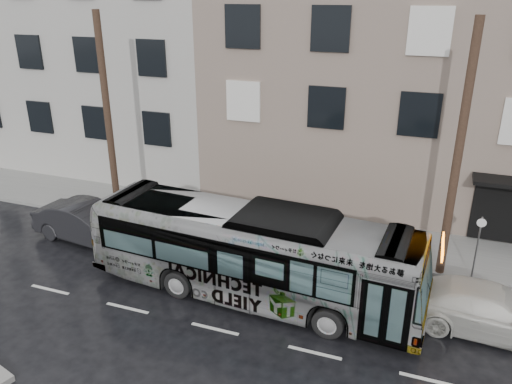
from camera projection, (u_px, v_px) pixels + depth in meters
ground at (244, 288)px, 17.76m from camera, size 120.00×120.00×0.00m
sidewalk at (285, 229)px, 22.00m from camera, size 90.00×3.60×0.15m
building_taupe at (427, 83)px, 25.15m from camera, size 20.00×12.00×11.00m
building_grey at (68, 20)px, 32.87m from camera, size 26.00×15.00×16.00m
utility_pole_front at (458, 156)px, 16.81m from camera, size 0.30×0.30×9.00m
utility_pole_rear at (108, 121)px, 21.29m from camera, size 0.30×0.30×9.00m
sign_post at (477, 248)px, 17.70m from camera, size 0.06×0.06×2.40m
bus at (252, 253)px, 16.80m from camera, size 11.75×3.46×3.23m
white_sedan at (491, 311)px, 15.23m from camera, size 5.22×2.28×1.49m
dark_sedan at (89, 223)px, 20.85m from camera, size 5.08×2.22×1.62m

